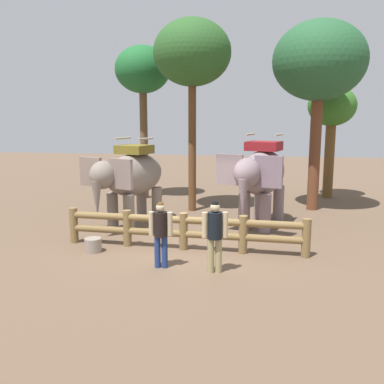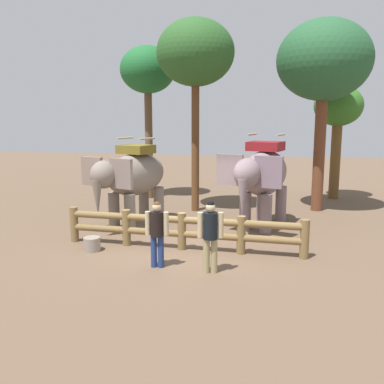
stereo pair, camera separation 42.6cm
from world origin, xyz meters
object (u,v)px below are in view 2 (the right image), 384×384
elephant_center (262,176)px  tree_deep_back (324,62)px  tree_far_left (338,110)px  tourist_woman_in_black (157,229)px  tourist_man_in_blue (210,232)px  tree_far_right (195,55)px  elephant_near_left (132,177)px  tree_back_center (148,73)px  log_fence (182,228)px  feed_bucket (92,244)px

elephant_center → tree_deep_back: 5.48m
tree_far_left → tree_deep_back: bearing=-109.0°
tree_far_left → tree_deep_back: tree_deep_back is taller
tourist_woman_in_black → tourist_man_in_blue: (1.34, -0.11, 0.05)m
tree_far_right → tree_deep_back: tree_far_right is taller
elephant_near_left → tree_deep_back: bearing=31.0°
elephant_near_left → tree_deep_back: (6.37, 3.83, 4.04)m
tree_deep_back → tree_far_left: bearing=71.0°
tourist_woman_in_black → tourist_man_in_blue: size_ratio=0.95×
elephant_near_left → tree_deep_back: tree_deep_back is taller
tree_far_right → tree_back_center: bearing=138.8°
log_fence → tree_far_left: (5.10, 8.90, 3.40)m
log_fence → tree_far_right: 7.42m
elephant_center → tree_far_right: bearing=141.6°
elephant_center → tree_back_center: tree_back_center is taller
elephant_near_left → tree_back_center: bearing=101.2°
elephant_center → tree_deep_back: size_ratio=0.51×
elephant_near_left → tourist_woman_in_black: (1.97, -3.78, -0.73)m
elephant_near_left → elephant_center: size_ratio=0.96×
tree_back_center → tree_far_right: tree_far_right is taller
log_fence → feed_bucket: size_ratio=14.82×
log_fence → tourist_man_in_blue: size_ratio=3.95×
tree_back_center → tree_far_right: size_ratio=0.93×
elephant_near_left → feed_bucket: 3.26m
elephant_near_left → tree_back_center: 6.50m
elephant_near_left → tourist_woman_in_black: size_ratio=2.16×
tree_deep_back → tree_back_center: bearing=170.3°
log_fence → tourist_man_in_blue: (1.07, -1.64, 0.41)m
tree_far_left → tree_far_right: tree_far_right is taller
elephant_near_left → tree_far_left: bearing=42.2°
elephant_near_left → tourist_man_in_blue: (3.31, -3.89, -0.68)m
tree_far_left → feed_bucket: 12.73m
elephant_center → tree_back_center: 7.92m
elephant_center → tree_back_center: (-5.32, 4.43, 3.84)m
elephant_near_left → feed_bucket: (-0.19, -2.89, -1.50)m
log_fence → tree_far_left: bearing=60.2°
tree_far_left → feed_bucket: tree_far_left is taller
tourist_man_in_blue → tree_back_center: (-4.31, 8.98, 4.60)m
log_fence → tree_far_right: (-0.62, 5.05, 5.40)m
tourist_woman_in_black → tourist_man_in_blue: tourist_man_in_blue is taller
tree_back_center → tree_far_right: (2.62, -2.29, 0.39)m
tourist_woman_in_black → feed_bucket: bearing=157.7°
tourist_woman_in_black → tree_deep_back: bearing=59.9°
tourist_man_in_blue → tree_back_center: 10.97m
elephant_near_left → tree_back_center: tree_back_center is taller
tourist_man_in_blue → tree_far_left: (4.03, 10.53, 2.99)m
elephant_center → feed_bucket: bearing=-141.8°
elephant_center → tourist_man_in_blue: size_ratio=2.15×
tree_back_center → feed_bucket: tree_back_center is taller
tourist_woman_in_black → log_fence: bearing=80.0°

